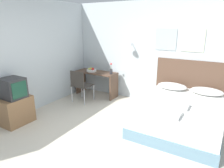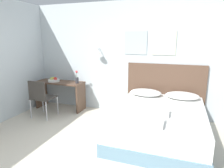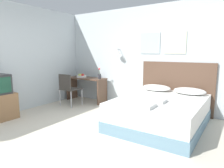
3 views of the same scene
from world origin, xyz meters
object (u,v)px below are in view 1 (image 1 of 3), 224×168
object	(u,v)px
bed	(180,115)
tv_stand	(16,110)
headboard	(191,86)
desk_chair	(80,84)
flower_vase	(111,70)
folded_towel_mid_bed	(171,114)
fruit_bowl	(91,70)
television	(13,88)
folded_towel_near_foot	(181,106)
desk	(96,79)
pillow_left	(172,86)
pillow_right	(207,91)

from	to	relation	value
bed	tv_stand	bearing A→B (deg)	-152.26
headboard	tv_stand	bearing A→B (deg)	-139.11
desk_chair	flower_vase	world-z (taller)	flower_vase
headboard	folded_towel_mid_bed	size ratio (longest dim) A/B	5.21
desk_chair	fruit_bowl	bearing A→B (deg)	98.80
folded_towel_mid_bed	television	distance (m)	3.18
headboard	bed	bearing A→B (deg)	-90.00
fruit_bowl	folded_towel_near_foot	bearing A→B (deg)	-19.63
desk	television	distance (m)	2.41
pillow_left	pillow_right	bearing A→B (deg)	0.00
pillow_right	fruit_bowl	bearing A→B (deg)	-179.23
pillow_left	pillow_right	distance (m)	0.77
bed	fruit_bowl	bearing A→B (deg)	165.73
folded_towel_near_foot	flower_vase	world-z (taller)	flower_vase
fruit_bowl	flower_vase	bearing A→B (deg)	1.14
pillow_right	folded_towel_mid_bed	size ratio (longest dim) A/B	2.07
folded_towel_near_foot	pillow_right	bearing A→B (deg)	72.99
pillow_right	desk	xyz separation A→B (m)	(-2.98, -0.00, -0.12)
pillow_right	folded_towel_near_foot	world-z (taller)	pillow_right
fruit_bowl	desk	bearing A→B (deg)	14.32
folded_towel_near_foot	television	distance (m)	3.40
desk_chair	pillow_right	bearing A→B (deg)	13.17
television	pillow_right	bearing A→B (deg)	34.33
flower_vase	television	world-z (taller)	flower_vase
bed	pillow_left	world-z (taller)	pillow_left
headboard	pillow_left	xyz separation A→B (m)	(-0.38, -0.30, 0.01)
pillow_left	flower_vase	bearing A→B (deg)	-179.03
bed	desk	xyz separation A→B (m)	(-2.60, 0.74, 0.23)
desk_chair	tv_stand	size ratio (longest dim) A/B	1.43
folded_towel_mid_bed	flower_vase	bearing A→B (deg)	144.64
folded_towel_near_foot	bed	bearing A→B (deg)	101.75
pillow_right	tv_stand	world-z (taller)	pillow_right
headboard	desk_chair	world-z (taller)	headboard
pillow_left	desk_chair	xyz separation A→B (m)	(-2.26, -0.71, -0.10)
folded_towel_near_foot	fruit_bowl	world-z (taller)	fruit_bowl
fruit_bowl	tv_stand	bearing A→B (deg)	-97.90
folded_towel_mid_bed	desk_chair	world-z (taller)	desk_chair
folded_towel_near_foot	desk	distance (m)	2.86
desk	flower_vase	xyz separation A→B (m)	(0.52, -0.02, 0.32)
bed	pillow_left	size ratio (longest dim) A/B	2.95
folded_towel_near_foot	television	bearing A→B (deg)	-157.28
folded_towel_mid_bed	flower_vase	xyz separation A→B (m)	(-2.07, 1.47, 0.24)
tv_stand	television	distance (m)	0.50
headboard	flower_vase	world-z (taller)	headboard
fruit_bowl	television	world-z (taller)	television
bed	tv_stand	xyz separation A→B (m)	(-3.07, -1.61, 0.01)
folded_towel_mid_bed	tv_stand	size ratio (longest dim) A/B	0.53
headboard	television	bearing A→B (deg)	-139.08
fruit_bowl	flower_vase	world-z (taller)	flower_vase
desk	tv_stand	world-z (taller)	desk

